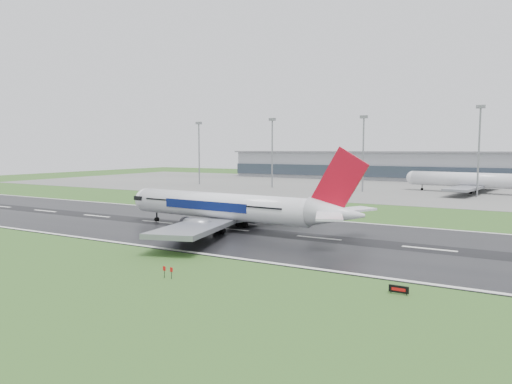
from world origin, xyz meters
The scene contains 11 objects.
ground centered at (0.00, 0.00, 0.00)m, with size 520.00×520.00×0.00m, color #2C551F.
runway centered at (0.00, 0.00, 0.05)m, with size 400.00×45.00×0.10m, color black.
apron centered at (0.00, 125.00, 0.04)m, with size 400.00×130.00×0.08m, color slate.
terminal centered at (0.00, 185.00, 7.50)m, with size 240.00×36.00×15.00m, color gray.
main_airliner centered at (-18.45, -0.80, 8.36)m, with size 55.95×53.28×16.52m, color white, non-canonical shape.
parked_airliner centered at (17.80, 114.84, 8.13)m, with size 54.96×51.17×16.11m, color silver, non-canonical shape.
runway_sign centered at (20.92, -27.62, 0.52)m, with size 2.30×0.26×1.04m, color black, non-canonical shape.
floodmast_0 centered at (-100.97, 100.00, 14.36)m, with size 0.64×0.64×28.72m, color gray.
floodmast_1 centered at (-61.56, 100.00, 14.63)m, with size 0.64×0.64×29.26m, color gray.
floodmast_2 centered at (-21.03, 100.00, 14.50)m, with size 0.64×0.64×29.00m, color gray.
floodmast_3 centered at (20.41, 100.00, 15.57)m, with size 0.64×0.64×31.15m, color gray.
Camera 1 is at (32.37, -82.35, 16.96)m, focal length 32.75 mm.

